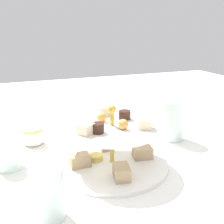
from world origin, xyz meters
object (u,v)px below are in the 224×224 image
Objects in this scene: tiered_serving_stand at (112,148)px; water_glass_mid_back at (48,193)px; water_glass_tall_right at (173,120)px; teacup_with_saucer at (33,137)px; water_glass_short_left at (9,155)px; butter_knife_right at (89,125)px.

tiered_serving_stand is 0.23m from water_glass_mid_back.
water_glass_tall_right is 0.47m from water_glass_mid_back.
water_glass_short_left is at bearing 60.96° from teacup_with_saucer.
water_glass_tall_right is (-0.23, -0.09, 0.01)m from tiered_serving_stand.
water_glass_short_left is at bearing -74.39° from water_glass_mid_back.
tiered_serving_stand reaches higher than water_glass_mid_back.
water_glass_tall_right is 0.47m from water_glass_short_left.
water_glass_tall_right is 0.42m from teacup_with_saucer.
water_glass_short_left is (0.47, 0.01, -0.03)m from water_glass_tall_right.
water_glass_tall_right is 1.36× the size of teacup_with_saucer.
tiered_serving_stand is 0.25m from water_glass_tall_right.
teacup_with_saucer is (-0.07, -0.12, -0.01)m from water_glass_short_left.
water_glass_mid_back is (0.20, 0.44, 0.05)m from butter_knife_right.
water_glass_mid_back is at bearing 38.87° from tiered_serving_stand.
water_glass_mid_back is at bearing 105.61° from water_glass_short_left.
tiered_serving_stand is 3.09× the size of teacup_with_saucer.
butter_knife_right is 1.70× the size of water_glass_mid_back.
teacup_with_saucer is 0.22m from butter_knife_right.
butter_knife_right is at bearing -114.88° from water_glass_mid_back.
butter_knife_right is (-0.03, -0.30, -0.05)m from tiered_serving_stand.
teacup_with_saucer is 0.34m from water_glass_mid_back.
butter_knife_right is (-0.20, -0.10, -0.02)m from teacup_with_saucer.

